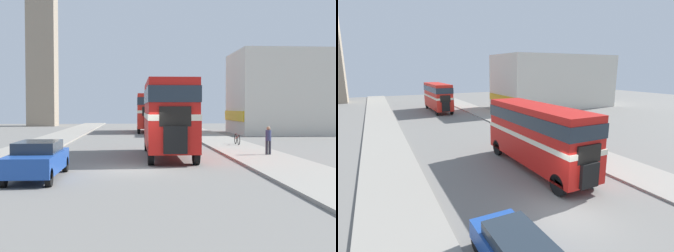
# 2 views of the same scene
# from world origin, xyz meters

# --- Properties ---
(ground_plane) EXTENTS (120.00, 120.00, 0.00)m
(ground_plane) POSITION_xyz_m (0.00, 0.00, 0.00)
(ground_plane) COLOR slate
(sidewalk_right) EXTENTS (3.50, 120.00, 0.12)m
(sidewalk_right) POSITION_xyz_m (6.75, 0.00, 0.06)
(sidewalk_right) COLOR gray
(sidewalk_right) RESTS_ON ground_plane
(double_decker_bus) EXTENTS (2.44, 9.43, 4.10)m
(double_decker_bus) POSITION_xyz_m (1.79, 5.22, 2.46)
(double_decker_bus) COLOR red
(double_decker_bus) RESTS_ON ground_plane
(bus_distant) EXTENTS (2.38, 9.55, 4.18)m
(bus_distant) POSITION_xyz_m (1.42, 31.72, 2.50)
(bus_distant) COLOR red
(bus_distant) RESTS_ON ground_plane
(pedestrian_walking) EXTENTS (0.31, 0.31, 1.55)m
(pedestrian_walking) POSITION_xyz_m (7.31, 4.92, 1.00)
(pedestrian_walking) COLOR #282833
(pedestrian_walking) RESTS_ON sidewalk_right
(bicycle_on_pavement) EXTENTS (0.05, 1.76, 0.78)m
(bicycle_on_pavement) POSITION_xyz_m (7.16, 12.08, 0.48)
(bicycle_on_pavement) COLOR black
(bicycle_on_pavement) RESTS_ON sidewalk_right
(shop_building_block) EXTENTS (19.30, 9.41, 8.53)m
(shop_building_block) POSITION_xyz_m (19.94, 27.88, 4.26)
(shop_building_block) COLOR beige
(shop_building_block) RESTS_ON ground_plane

